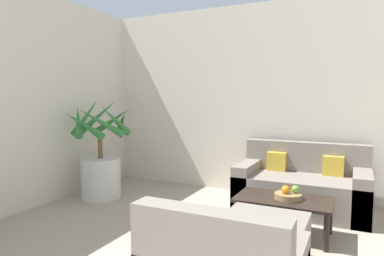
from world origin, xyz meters
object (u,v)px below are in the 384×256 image
(sofa_loveseat, at_px, (301,188))
(orange_fruit, at_px, (286,190))
(coffee_table, at_px, (284,203))
(apple_green, at_px, (295,189))
(potted_palm, at_px, (101,164))
(ottoman, at_px, (265,240))
(apple_red, at_px, (286,188))
(fruit_bowl, at_px, (288,196))

(sofa_loveseat, distance_m, orange_fruit, 0.92)
(sofa_loveseat, bearing_deg, coffee_table, -93.18)
(apple_green, bearing_deg, potted_palm, 176.39)
(ottoman, bearing_deg, coffee_table, 88.58)
(apple_red, bearing_deg, apple_green, -12.67)
(apple_green, bearing_deg, ottoman, -99.45)
(orange_fruit, relative_size, ottoman, 0.12)
(apple_red, bearing_deg, ottoman, -92.24)
(potted_palm, relative_size, orange_fruit, 17.67)
(coffee_table, xyz_separation_m, apple_red, (0.01, 0.06, 0.14))
(sofa_loveseat, xyz_separation_m, apple_red, (-0.04, -0.82, 0.19))
(fruit_bowl, distance_m, apple_red, 0.09)
(potted_palm, height_order, apple_green, potted_palm)
(potted_palm, bearing_deg, sofa_loveseat, 14.75)
(coffee_table, height_order, fruit_bowl, fruit_bowl)
(fruit_bowl, xyz_separation_m, ottoman, (-0.06, -0.69, -0.20))
(potted_palm, xyz_separation_m, apple_red, (2.53, -0.14, -0.01))
(potted_palm, xyz_separation_m, sofa_loveseat, (2.57, 0.68, -0.20))
(sofa_loveseat, bearing_deg, apple_green, -86.21)
(ottoman, bearing_deg, orange_fruit, 86.80)
(apple_green, bearing_deg, sofa_loveseat, 93.79)
(potted_palm, height_order, ottoman, potted_palm)
(apple_green, height_order, ottoman, apple_green)
(potted_palm, distance_m, coffee_table, 2.53)
(potted_palm, xyz_separation_m, fruit_bowl, (2.56, -0.21, -0.07))
(potted_palm, xyz_separation_m, orange_fruit, (2.54, -0.22, -0.00))
(sofa_loveseat, height_order, coffee_table, sofa_loveseat)
(apple_red, distance_m, orange_fruit, 0.08)
(coffee_table, bearing_deg, sofa_loveseat, 86.82)
(sofa_loveseat, distance_m, ottoman, 1.58)
(fruit_bowl, relative_size, ottoman, 0.40)
(fruit_bowl, height_order, orange_fruit, orange_fruit)
(sofa_loveseat, distance_m, coffee_table, 0.88)
(apple_red, relative_size, orange_fruit, 0.84)
(sofa_loveseat, height_order, apple_green, sofa_loveseat)
(apple_red, bearing_deg, orange_fruit, -84.24)
(potted_palm, distance_m, ottoman, 2.67)
(fruit_bowl, bearing_deg, sofa_loveseat, 89.63)
(coffee_table, bearing_deg, potted_palm, 175.42)
(apple_green, xyz_separation_m, ottoman, (-0.12, -0.73, -0.27))
(potted_palm, distance_m, orange_fruit, 2.55)
(coffee_table, xyz_separation_m, apple_green, (0.10, 0.04, 0.14))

